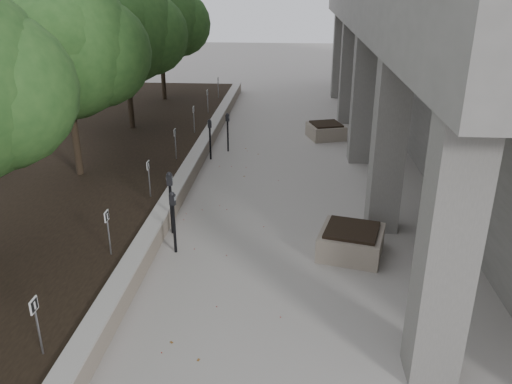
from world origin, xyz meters
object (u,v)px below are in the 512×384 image
(crabapple_tree_3, at_px, (67,78))
(parking_meter_4, at_px, (210,139))
(crabapple_tree_4, at_px, (126,53))
(parking_meter_2, at_px, (174,223))
(crabapple_tree_5, at_px, (161,38))
(parking_meter_3, at_px, (171,203))
(planter_front, at_px, (351,241))
(parking_meter_5, at_px, (228,132))
(planter_back, at_px, (326,130))

(crabapple_tree_3, bearing_deg, parking_meter_4, 39.30)
(crabapple_tree_4, relative_size, parking_meter_2, 3.82)
(crabapple_tree_3, relative_size, crabapple_tree_5, 1.00)
(crabapple_tree_5, height_order, parking_meter_3, crabapple_tree_5)
(parking_meter_4, bearing_deg, crabapple_tree_5, 94.38)
(parking_meter_2, xyz_separation_m, parking_meter_4, (-0.24, 6.31, -0.03))
(parking_meter_4, bearing_deg, planter_front, -76.48)
(crabapple_tree_3, height_order, parking_meter_5, crabapple_tree_3)
(parking_meter_2, bearing_deg, parking_meter_3, 118.00)
(parking_meter_3, xyz_separation_m, planter_front, (4.08, -0.68, -0.46))
(parking_meter_3, relative_size, planter_back, 1.25)
(crabapple_tree_4, distance_m, parking_meter_2, 9.61)
(crabapple_tree_4, distance_m, parking_meter_3, 8.69)
(crabapple_tree_5, relative_size, parking_meter_4, 3.98)
(parking_meter_4, height_order, planter_back, parking_meter_4)
(crabapple_tree_4, xyz_separation_m, crabapple_tree_5, (0.00, 5.00, 0.00))
(crabapple_tree_5, distance_m, parking_meter_2, 14.26)
(planter_back, bearing_deg, parking_meter_2, -112.01)
(crabapple_tree_4, xyz_separation_m, parking_meter_2, (3.55, -8.60, -2.41))
(parking_meter_3, distance_m, parking_meter_4, 5.41)
(crabapple_tree_3, bearing_deg, parking_meter_2, -45.36)
(crabapple_tree_3, distance_m, planter_back, 9.55)
(crabapple_tree_5, distance_m, parking_meter_4, 8.37)
(planter_back, bearing_deg, crabapple_tree_3, -142.61)
(crabapple_tree_4, relative_size, parking_meter_3, 3.55)
(crabapple_tree_5, distance_m, parking_meter_3, 13.32)
(planter_front, height_order, planter_back, planter_front)
(parking_meter_5, relative_size, planter_back, 1.10)
(crabapple_tree_4, relative_size, planter_back, 4.44)
(parking_meter_2, distance_m, parking_meter_3, 0.94)
(parking_meter_4, xyz_separation_m, parking_meter_5, (0.47, 0.91, -0.01))
(crabapple_tree_3, bearing_deg, crabapple_tree_5, 90.00)
(crabapple_tree_5, distance_m, planter_front, 15.52)
(crabapple_tree_3, height_order, planter_front, crabapple_tree_3)
(crabapple_tree_3, relative_size, parking_meter_3, 3.55)
(parking_meter_2, bearing_deg, parking_meter_5, 99.45)
(crabapple_tree_4, distance_m, crabapple_tree_5, 5.00)
(crabapple_tree_5, xyz_separation_m, planter_back, (7.24, -4.46, -2.83))
(planter_front, bearing_deg, planter_back, 90.77)
(crabapple_tree_5, bearing_deg, crabapple_tree_4, -90.00)
(parking_meter_3, xyz_separation_m, parking_meter_5, (0.50, 6.32, -0.09))
(parking_meter_2, bearing_deg, planter_front, 14.63)
(planter_front, bearing_deg, crabapple_tree_3, 155.39)
(parking_meter_3, height_order, planter_front, parking_meter_3)
(crabapple_tree_4, relative_size, parking_meter_4, 3.98)
(parking_meter_5, distance_m, planter_back, 3.97)
(crabapple_tree_4, xyz_separation_m, parking_meter_4, (3.32, -2.29, -2.44))
(parking_meter_5, bearing_deg, crabapple_tree_4, 175.35)
(parking_meter_4, relative_size, parking_meter_5, 1.01)
(parking_meter_3, height_order, parking_meter_5, parking_meter_3)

